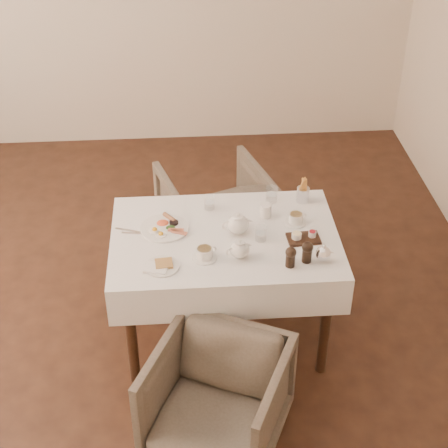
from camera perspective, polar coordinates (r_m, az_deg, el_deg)
table at (r=3.92m, az=0.06°, el=-2.36°), size 1.28×0.88×0.75m
armchair_near at (r=3.58m, az=-0.56°, el=-14.41°), size 0.86×0.87×0.60m
armchair_far at (r=4.81m, az=-0.73°, el=1.00°), size 0.87×0.88×0.64m
breakfast_plate at (r=3.91m, az=-4.94°, el=-0.28°), size 0.28×0.28×0.03m
side_plate at (r=3.63m, az=-5.28°, el=-3.54°), size 0.19×0.18×0.02m
teapot_centre at (r=3.83m, az=1.16°, el=0.09°), size 0.19×0.16×0.14m
teapot_front at (r=3.66m, az=1.30°, el=-2.03°), size 0.18×0.16×0.12m
creamer at (r=3.99m, az=3.47°, el=1.16°), size 0.07×0.07×0.08m
teacup_near at (r=3.67m, az=-1.63°, el=-2.48°), size 0.13×0.13×0.07m
teacup_far at (r=3.96m, az=5.98°, el=0.44°), size 0.12×0.12×0.06m
glass_left at (r=4.05m, az=-1.22°, el=1.81°), size 0.07×0.07×0.09m
glass_mid at (r=3.80m, az=3.09°, el=-0.78°), size 0.07×0.07×0.09m
glass_right at (r=4.12m, az=3.98°, el=2.47°), size 0.08×0.08×0.10m
condiment_board at (r=3.83m, az=6.60°, el=-1.13°), size 0.19×0.13×0.05m
pepper_mill_left at (r=3.61m, az=5.55°, el=-2.73°), size 0.06×0.06×0.12m
pepper_mill_right at (r=3.65m, az=6.93°, el=-2.31°), size 0.08×0.08×0.12m
silver_pot at (r=3.67m, az=8.25°, el=-2.38°), size 0.12×0.11×0.11m
fries_cup at (r=4.13m, az=6.59°, el=2.75°), size 0.08×0.08×0.16m
cutlery_fork at (r=3.92m, az=-7.79°, el=-0.56°), size 0.18×0.07×0.00m
cutlery_knife at (r=3.89m, az=-7.22°, el=-0.79°), size 0.18×0.05×0.00m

